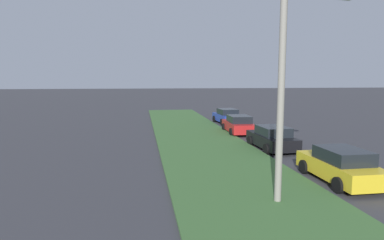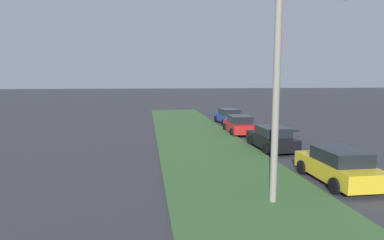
% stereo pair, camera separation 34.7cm
% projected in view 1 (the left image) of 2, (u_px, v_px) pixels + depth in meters
% --- Properties ---
extents(grass_median, '(60.00, 6.00, 0.12)m').
position_uv_depth(grass_median, '(224.00, 167.00, 16.21)').
color(grass_median, '#3D6633').
rests_on(grass_median, ground).
extents(parked_car_yellow, '(4.30, 2.02, 1.47)m').
position_uv_depth(parked_car_yellow, '(340.00, 165.00, 13.95)').
color(parked_car_yellow, gold).
rests_on(parked_car_yellow, ground).
extents(parked_car_black, '(4.34, 2.11, 1.47)m').
position_uv_depth(parked_car_black, '(272.00, 138.00, 20.43)').
color(parked_car_black, black).
rests_on(parked_car_black, ground).
extents(parked_car_red, '(4.36, 2.14, 1.47)m').
position_uv_depth(parked_car_red, '(239.00, 125.00, 26.46)').
color(parked_car_red, red).
rests_on(parked_car_red, ground).
extents(parked_car_blue, '(4.39, 2.19, 1.47)m').
position_uv_depth(parked_car_blue, '(227.00, 116.00, 32.38)').
color(parked_car_blue, '#23389E').
rests_on(parked_car_blue, ground).
extents(streetlight, '(0.71, 2.87, 7.50)m').
position_uv_depth(streetlight, '(291.00, 78.00, 11.10)').
color(streetlight, gray).
rests_on(streetlight, ground).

